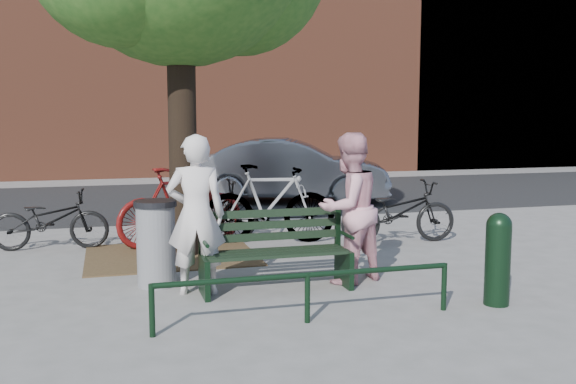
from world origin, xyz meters
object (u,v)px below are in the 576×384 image
object	(u,v)px
person_right	(349,208)
bicycle_c	(201,211)
person_left	(196,215)
litter_bin	(156,243)
park_bench	(274,249)
bollard	(498,256)
parked_car	(291,171)

from	to	relation	value
person_right	bicycle_c	xyz separation A→B (m)	(-1.37, 3.01, -0.42)
person_left	litter_bin	world-z (taller)	person_left
person_right	park_bench	bearing A→B (deg)	-19.96
bollard	bicycle_c	size ratio (longest dim) A/B	0.53
park_bench	bollard	size ratio (longest dim) A/B	1.73
litter_bin	parked_car	world-z (taller)	parked_car
person_right	bollard	world-z (taller)	person_right
parked_car	person_left	bearing A→B (deg)	174.27
person_left	bollard	size ratio (longest dim) A/B	1.82
bollard	litter_bin	distance (m)	3.90
person_left	litter_bin	xyz separation A→B (m)	(-0.42, 0.45, -0.39)
person_left	parked_car	world-z (taller)	person_left
park_bench	person_right	distance (m)	1.05
person_left	person_right	world-z (taller)	same
person_right	bicycle_c	distance (m)	3.34
litter_bin	person_right	bearing A→B (deg)	-11.21
person_left	bollard	bearing A→B (deg)	166.06
person_left	litter_bin	bearing A→B (deg)	-37.24
park_bench	person_left	distance (m)	1.00
parked_car	person_right	bearing A→B (deg)	-172.14
litter_bin	park_bench	bearing A→B (deg)	-21.53
bollard	bicycle_c	world-z (taller)	bollard
person_right	litter_bin	xyz separation A→B (m)	(-2.27, 0.45, -0.39)
person_left	bicycle_c	size ratio (longest dim) A/B	0.97
person_left	bicycle_c	bearing A→B (deg)	-89.34
bollard	bicycle_c	distance (m)	5.05
person_left	litter_bin	distance (m)	0.73
person_left	person_right	size ratio (longest dim) A/B	1.00
person_right	litter_bin	distance (m)	2.35
litter_bin	bicycle_c	world-z (taller)	litter_bin
bollard	person_left	bearing A→B (deg)	156.38
bicycle_c	parked_car	size ratio (longest dim) A/B	0.42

